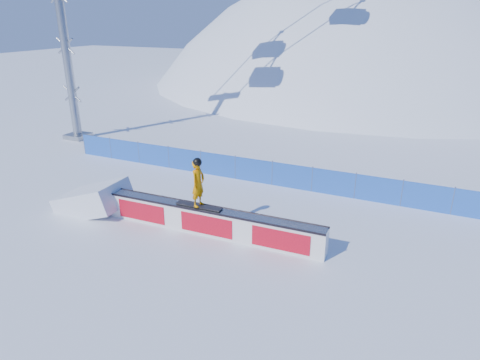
% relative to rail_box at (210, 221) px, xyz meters
% --- Properties ---
extents(ground, '(160.00, 160.00, 0.00)m').
position_rel_rail_box_xyz_m(ground, '(-0.64, 1.22, -0.53)').
color(ground, white).
rests_on(ground, ground).
extents(snow_hill, '(64.00, 64.00, 64.00)m').
position_rel_rail_box_xyz_m(snow_hill, '(-0.64, 43.22, -18.53)').
color(snow_hill, silver).
rests_on(snow_hill, ground).
extents(safety_fence, '(22.05, 0.05, 1.30)m').
position_rel_rail_box_xyz_m(safety_fence, '(-0.64, 5.72, 0.07)').
color(safety_fence, blue).
rests_on(safety_fence, ground).
extents(rail_box, '(8.96, 0.85, 1.07)m').
position_rel_rail_box_xyz_m(rail_box, '(0.00, 0.00, 0.00)').
color(rail_box, white).
rests_on(rail_box, ground).
extents(snow_ramp, '(3.11, 1.99, 1.91)m').
position_rel_rail_box_xyz_m(snow_ramp, '(-5.59, -0.14, -0.53)').
color(snow_ramp, white).
rests_on(snow_ramp, ground).
extents(snowboarder, '(1.85, 0.68, 1.93)m').
position_rel_rail_box_xyz_m(snowboarder, '(-0.44, -0.01, 1.49)').
color(snowboarder, black).
rests_on(snowboarder, rail_box).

